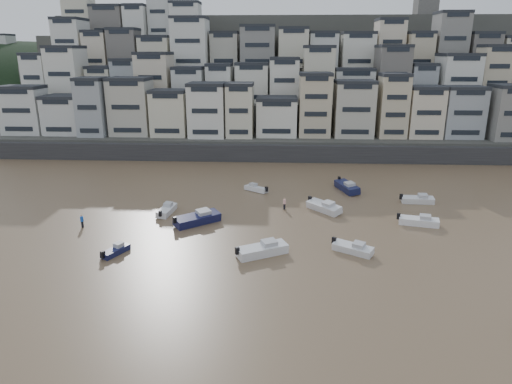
# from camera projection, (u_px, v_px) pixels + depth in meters

# --- Properties ---
(ground) EXTENTS (400.00, 400.00, 0.00)m
(ground) POSITION_uv_depth(u_px,v_px,m) (114.00, 360.00, 34.18)
(ground) COLOR brown
(ground) RESTS_ON ground
(harbor_wall) EXTENTS (140.00, 3.00, 3.50)m
(harbor_wall) POSITION_uv_depth(u_px,v_px,m) (269.00, 153.00, 95.14)
(harbor_wall) COLOR #38383A
(harbor_wall) RESTS_ON ground
(hillside) EXTENTS (141.04, 66.00, 50.00)m
(hillside) POSITION_uv_depth(u_px,v_px,m) (290.00, 84.00, 129.54)
(hillside) COLOR #4C4C47
(hillside) RESTS_ON ground
(boat_a) EXTENTS (6.68, 4.91, 1.76)m
(boat_a) POSITION_uv_depth(u_px,v_px,m) (262.00, 248.00, 51.36)
(boat_a) COLOR white
(boat_a) RESTS_ON ground
(boat_b) EXTENTS (5.15, 4.09, 1.38)m
(boat_b) POSITION_uv_depth(u_px,v_px,m) (353.00, 247.00, 51.99)
(boat_b) COLOR silver
(boat_b) RESTS_ON ground
(boat_c) EXTENTS (6.79, 6.07, 1.88)m
(boat_c) POSITION_uv_depth(u_px,v_px,m) (197.00, 217.00, 60.61)
(boat_c) COLOR #151742
(boat_c) RESTS_ON ground
(boat_d) EXTENTS (5.81, 3.03, 1.51)m
(boat_d) POSITION_uv_depth(u_px,v_px,m) (419.00, 220.00, 60.31)
(boat_d) COLOR white
(boat_d) RESTS_ON ground
(boat_e) EXTENTS (5.51, 5.87, 1.66)m
(boat_e) POSITION_uv_depth(u_px,v_px,m) (324.00, 206.00, 65.41)
(boat_e) COLOR silver
(boat_e) RESTS_ON ground
(boat_f) EXTENTS (2.29, 5.38, 1.42)m
(boat_f) POSITION_uv_depth(u_px,v_px,m) (167.00, 209.00, 64.56)
(boat_f) COLOR white
(boat_f) RESTS_ON ground
(boat_g) EXTENTS (5.31, 1.99, 1.43)m
(boat_g) POSITION_uv_depth(u_px,v_px,m) (418.00, 199.00, 69.00)
(boat_g) COLOR silver
(boat_g) RESTS_ON ground
(boat_h) EXTENTS (4.50, 3.78, 1.22)m
(boat_h) POSITION_uv_depth(u_px,v_px,m) (256.00, 188.00, 74.84)
(boat_h) COLOR silver
(boat_h) RESTS_ON ground
(boat_i) EXTENTS (4.05, 7.01, 1.82)m
(boat_i) POSITION_uv_depth(u_px,v_px,m) (347.00, 185.00, 74.99)
(boat_i) COLOR #14183E
(boat_i) RESTS_ON ground
(boat_j) EXTENTS (2.89, 4.16, 1.09)m
(boat_j) POSITION_uv_depth(u_px,v_px,m) (115.00, 250.00, 51.75)
(boat_j) COLOR #161A45
(boat_j) RESTS_ON ground
(person_blue) EXTENTS (0.44, 0.44, 1.74)m
(person_blue) POSITION_uv_depth(u_px,v_px,m) (82.00, 221.00, 59.48)
(person_blue) COLOR blue
(person_blue) RESTS_ON ground
(person_pink) EXTENTS (0.44, 0.44, 1.74)m
(person_pink) POSITION_uv_depth(u_px,v_px,m) (284.00, 204.00, 66.28)
(person_pink) COLOR #F5B1AD
(person_pink) RESTS_ON ground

